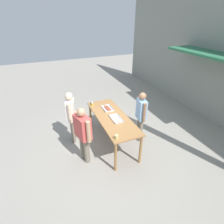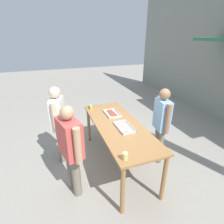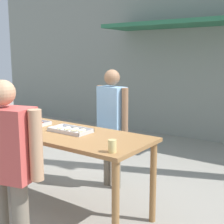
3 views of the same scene
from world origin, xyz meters
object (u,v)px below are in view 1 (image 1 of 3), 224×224
person_customer_with_cup (83,131)px  person_customer_holding_hotdog (71,114)px  food_tray_buns (116,119)px  beer_cup (117,137)px  person_server_behind_table (141,113)px  food_tray_sausages (108,109)px  condiment_jar_ketchup (92,104)px  condiment_jar_mustard (92,103)px

person_customer_with_cup → person_customer_holding_hotdog: bearing=-8.1°
food_tray_buns → beer_cup: bearing=-23.3°
beer_cup → person_server_behind_table: size_ratio=0.07×
food_tray_sausages → condiment_jar_ketchup: condiment_jar_ketchup is taller
condiment_jar_ketchup → person_customer_holding_hotdog: person_customer_holding_hotdog is taller
person_customer_holding_hotdog → person_customer_with_cup: size_ratio=1.02×
beer_cup → person_customer_with_cup: 0.90m
condiment_jar_mustard → beer_cup: (2.00, 0.00, 0.02)m
person_customer_holding_hotdog → beer_cup: bearing=-138.6°
food_tray_buns → person_server_behind_table: bearing=90.5°
condiment_jar_mustard → person_server_behind_table: bearing=44.6°
condiment_jar_ketchup → person_customer_holding_hotdog: (0.34, -0.76, -0.01)m
person_customer_with_cup → food_tray_sausages: bearing=-64.0°
food_tray_sausages → person_customer_with_cup: size_ratio=0.27×
condiment_jar_ketchup → person_server_behind_table: 1.59m
person_customer_holding_hotdog → person_server_behind_table: bearing=-95.7°
condiment_jar_mustard → person_customer_with_cup: person_customer_with_cup is taller
condiment_jar_ketchup → person_server_behind_table: person_server_behind_table is taller
condiment_jar_mustard → food_tray_buns: bearing=16.7°
food_tray_sausages → food_tray_buns: bearing=0.2°
person_server_behind_table → person_customer_holding_hotdog: (-0.73, -1.92, 0.01)m
condiment_jar_mustard → beer_cup: 2.00m
condiment_jar_mustard → person_server_behind_table: (1.18, 1.16, -0.01)m
food_tray_sausages → person_customer_with_cup: (0.87, -1.00, -0.02)m
food_tray_sausages → food_tray_buns: size_ratio=0.90×
food_tray_sausages → person_customer_holding_hotdog: (-0.08, -1.12, 0.02)m
food_tray_sausages → condiment_jar_ketchup: bearing=-139.6°
person_server_behind_table → person_customer_with_cup: bearing=-74.0°
food_tray_buns → person_server_behind_table: 0.80m
beer_cup → condiment_jar_mustard: bearing=-179.9°
person_server_behind_table → person_customer_holding_hotdog: 2.06m
person_customer_holding_hotdog → food_tray_sausages: bearing=-78.9°
beer_cup → person_customer_with_cup: bearing=-133.0°
beer_cup → person_customer_holding_hotdog: (-1.56, -0.77, -0.02)m
person_server_behind_table → condiment_jar_mustard: bearing=-126.1°
food_tray_buns → person_customer_holding_hotdog: (-0.74, -1.12, 0.02)m
person_customer_holding_hotdog → person_customer_with_cup: (0.95, 0.11, -0.04)m
condiment_jar_mustard → person_server_behind_table: 1.65m
beer_cup → person_customer_holding_hotdog: person_customer_holding_hotdog is taller
food_tray_sausages → condiment_jar_ketchup: (-0.42, -0.36, 0.03)m
food_tray_buns → person_customer_holding_hotdog: person_customer_holding_hotdog is taller
food_tray_buns → food_tray_sausages: bearing=-179.8°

